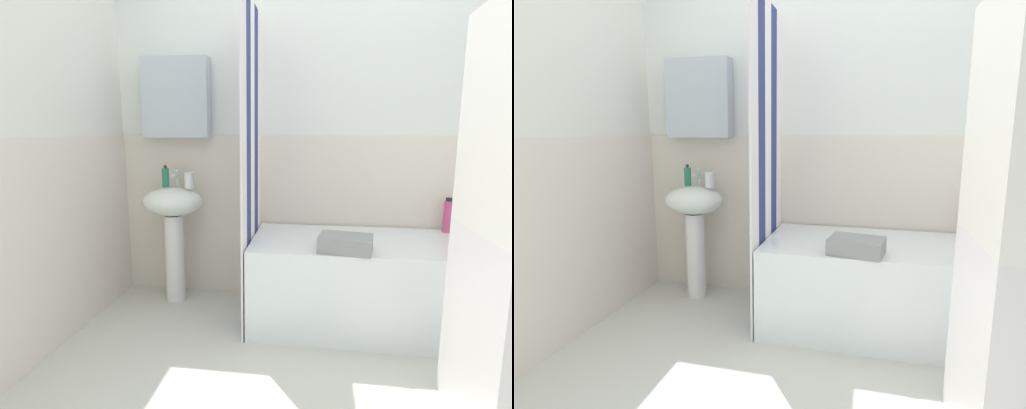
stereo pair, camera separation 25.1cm
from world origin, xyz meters
The scene contains 13 objects.
ground_plane centered at (0.00, 0.00, -0.02)m, with size 4.80×5.60×0.04m, color silver.
wall_back_tiled centered at (-0.07, 1.26, 1.14)m, with size 3.60×0.18×2.40m.
wall_left_tiled centered at (-1.57, 0.34, 1.12)m, with size 0.07×1.81×2.40m.
sink centered at (-1.09, 1.03, 0.61)m, with size 0.44×0.34×0.83m.
faucet centered at (-1.09, 1.11, 0.90)m, with size 0.03×0.12×0.12m.
soap_dispenser centered at (-1.15, 1.07, 0.90)m, with size 0.05×0.05×0.16m.
toothbrush_cup centered at (-0.97, 1.03, 0.89)m, with size 0.07×0.07×0.11m, color silver.
bathtub centered at (0.32, 0.85, 0.28)m, with size 1.60×0.74×0.56m, color white.
shower_curtain centered at (-0.49, 0.85, 1.00)m, with size 0.01×0.74×2.00m.
conditioner_bottle centered at (1.03, 1.15, 0.65)m, with size 0.06×0.06×0.19m.
lotion_bottle centered at (0.90, 1.12, 0.64)m, with size 0.04×0.04×0.18m.
shampoo_bottle centered at (0.80, 1.14, 0.67)m, with size 0.06×0.06×0.24m.
towel_folded centered at (0.09, 0.59, 0.60)m, with size 0.29×0.21×0.09m, color gray.
Camera 1 is at (-0.08, -1.69, 1.24)m, focal length 28.40 mm.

